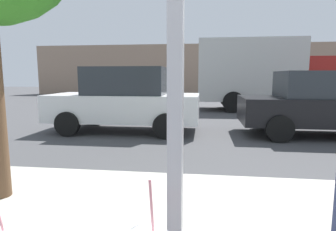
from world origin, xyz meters
TOP-DOWN VIEW (x-y plane):
  - ground_plane at (0.00, 8.00)m, footprint 60.00×60.00m
  - window_wall at (0.00, 0.08)m, footprint 2.78×0.20m
  - building_facade_far at (0.00, 22.43)m, footprint 28.00×1.20m
  - parked_car_white at (-2.07, 6.73)m, footprint 4.12×1.90m
  - parked_car_black at (3.14, 6.73)m, footprint 4.15×1.92m
  - box_truck at (2.76, 12.30)m, footprint 6.18×2.44m

SIDE VIEW (x-z plane):
  - ground_plane at x=0.00m, z-range 0.00..0.00m
  - parked_car_black at x=3.14m, z-range 0.01..1.68m
  - parked_car_white at x=-2.07m, z-range 0.00..1.78m
  - box_truck at x=2.76m, z-range 0.11..3.23m
  - window_wall at x=0.00m, z-range 0.33..3.23m
  - building_facade_far at x=0.00m, z-range 0.00..4.08m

